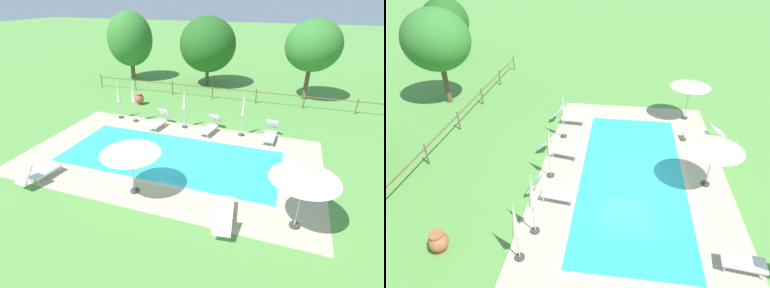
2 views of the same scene
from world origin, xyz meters
The scene contains 19 objects.
ground_plane centered at (0.00, 0.00, 0.00)m, with size 160.00×160.00×0.00m, color #599342.
pool_deck_paving centered at (0.00, 0.00, 0.00)m, with size 13.95×7.99×0.01m, color #BCAD8E.
swimming_pool_water centered at (0.00, 0.00, 0.01)m, with size 10.31×4.35×0.01m, color #2DB7C6.
pool_coping_rim centered at (0.00, 0.00, 0.01)m, with size 10.79×4.83×0.01m.
sun_lounger_north_near_steps centered at (1.10, 3.36, 0.38)m, with size 0.97×2.02×0.91m.
sun_lounger_north_mid centered at (-4.36, -3.60, 0.40)m, with size 0.80×1.89×1.01m.
sun_lounger_north_far centered at (-1.96, 3.10, 0.39)m, with size 0.82×1.95×0.96m.
sun_lounger_north_end centered at (3.50, -3.50, 0.37)m, with size 0.88×2.09×0.80m.
sun_lounger_south_near_corner centered at (4.37, 3.46, 0.39)m, with size 0.72×1.92×0.97m.
patio_umbrella_open_foreground centered at (-0.22, -3.02, 1.96)m, with size 2.27×2.27×2.23m.
patio_umbrella_open_by_bench centered at (5.81, -2.98, 2.07)m, with size 2.17×2.17×2.30m.
patio_umbrella_closed_row_west centered at (2.83, 3.48, 1.55)m, with size 0.32×0.32×2.46m.
patio_umbrella_closed_row_mid_west centered at (-0.52, 3.46, 1.52)m, with size 0.32×0.32×2.39m.
patio_umbrella_closed_row_centre centered at (-3.70, 3.35, 1.65)m, with size 0.32×0.32×2.47m.
patio_umbrella_closed_row_mid_east centered at (-4.87, 3.56, 1.51)m, with size 0.32×0.32×2.34m.
terracotta_urn_near_fence centered at (-4.94, 6.19, 0.43)m, with size 0.63×0.63×0.80m.
perimeter_fence centered at (1.22, 9.11, 0.69)m, with size 22.71×0.08×1.05m.
tree_far_west centered at (6.12, 11.30, 3.82)m, with size 3.80×3.80×5.60m.
tree_west_mid centered at (14.44, 15.15, 3.06)m, with size 3.67×3.67×4.91m.
Camera 2 is at (-11.53, 0.77, 8.64)m, focal length 30.71 mm.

